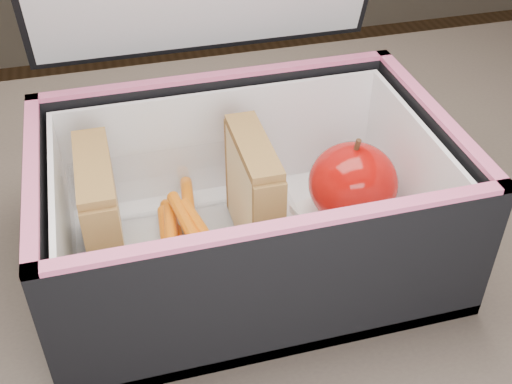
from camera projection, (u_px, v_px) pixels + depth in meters
kitchen_table at (238, 337)px, 0.60m from camera, size 1.20×0.80×0.75m
lunch_bag at (246, 192)px, 0.52m from camera, size 0.32×0.28×0.32m
plastic_tub at (182, 223)px, 0.52m from camera, size 0.17×0.12×0.07m
sandwich_left at (102, 217)px, 0.50m from camera, size 0.03×0.09×0.10m
sandwich_right at (254, 193)px, 0.52m from camera, size 0.03×0.09×0.10m
carrot_sticks at (182, 235)px, 0.53m from camera, size 0.05×0.14×0.03m
paper_napkin at (345, 219)px, 0.57m from camera, size 0.09×0.09×0.01m
red_apple at (353, 183)px, 0.55m from camera, size 0.09×0.09×0.08m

